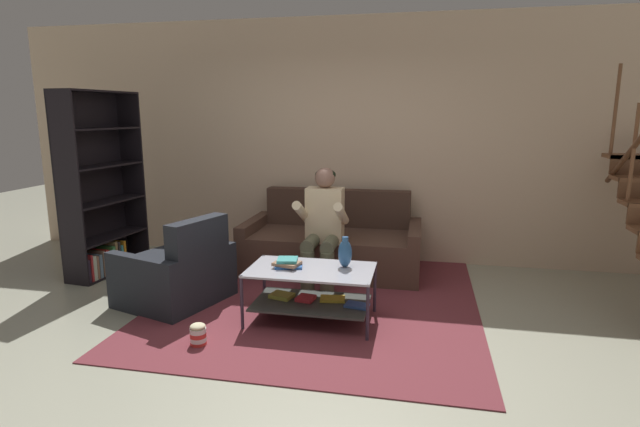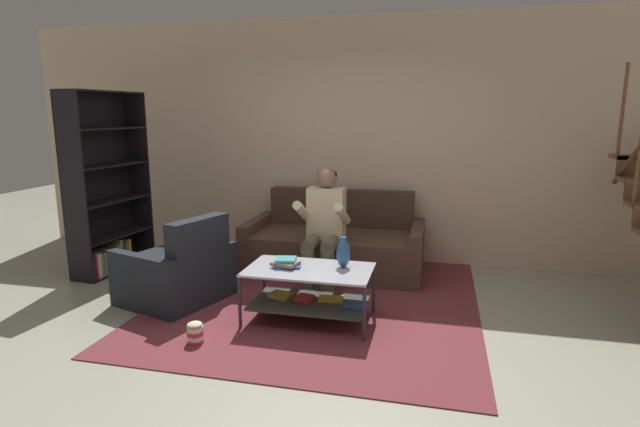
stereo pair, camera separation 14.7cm
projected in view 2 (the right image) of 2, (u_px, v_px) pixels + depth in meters
name	position (u px, v px, depth m)	size (l,w,h in m)	color
ground	(287.00, 339.00, 4.02)	(16.80, 16.80, 0.00)	#A6A790
back_partition	(345.00, 141.00, 6.07)	(8.40, 0.12, 2.90)	beige
couch	(335.00, 246.00, 5.73)	(1.98, 0.98, 0.89)	#4E352A
person_seated_center	(324.00, 223.00, 5.11)	(0.50, 0.58, 1.24)	#595A43
coffee_table	(310.00, 287.00, 4.32)	(1.08, 0.63, 0.48)	#B3B6C4
area_rug	(321.00, 296.00, 4.96)	(3.00, 3.40, 0.01)	brown
vase	(343.00, 253.00, 4.30)	(0.12, 0.12, 0.27)	#295283
book_stack	(286.00, 263.00, 4.33)	(0.27, 0.23, 0.08)	#2A59A9
bookshelf	(104.00, 201.00, 5.65)	(0.43, 1.06, 2.03)	black
armchair	(178.00, 272.00, 4.81)	(1.05, 1.10, 0.85)	#21242B
popcorn_tub	(195.00, 333.00, 3.93)	(0.13, 0.13, 0.18)	red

